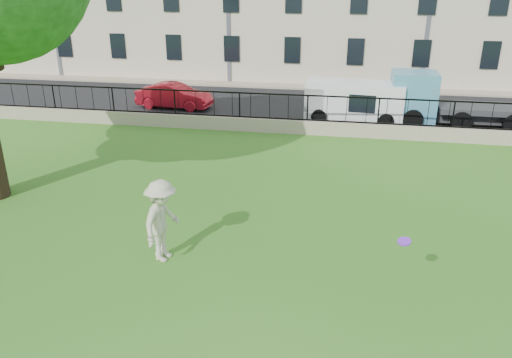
% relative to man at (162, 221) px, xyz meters
% --- Properties ---
extents(ground, '(120.00, 120.00, 0.00)m').
position_rel_man_xyz_m(ground, '(2.43, -0.82, -1.02)').
color(ground, '#2E6618').
rests_on(ground, ground).
extents(retaining_wall, '(50.00, 0.40, 0.60)m').
position_rel_man_xyz_m(retaining_wall, '(2.43, 11.18, -0.72)').
color(retaining_wall, gray).
rests_on(retaining_wall, ground).
extents(iron_railing, '(50.00, 0.05, 1.13)m').
position_rel_man_xyz_m(iron_railing, '(2.43, 11.18, 0.13)').
color(iron_railing, black).
rests_on(iron_railing, retaining_wall).
extents(street, '(60.00, 9.00, 0.01)m').
position_rel_man_xyz_m(street, '(2.43, 15.88, -1.01)').
color(street, black).
rests_on(street, ground).
extents(sidewalk, '(60.00, 1.40, 0.12)m').
position_rel_man_xyz_m(sidewalk, '(2.43, 21.08, -0.96)').
color(sidewalk, gray).
rests_on(sidewalk, ground).
extents(man, '(0.96, 1.42, 2.04)m').
position_rel_man_xyz_m(man, '(0.00, 0.00, 0.00)').
color(man, beige).
rests_on(man, ground).
extents(frisbee, '(0.29, 0.29, 0.12)m').
position_rel_man_xyz_m(frisbee, '(5.44, -0.75, 0.41)').
color(frisbee, '#7827DD').
extents(red_sedan, '(4.02, 1.66, 1.29)m').
position_rel_man_xyz_m(red_sedan, '(-4.82, 14.58, -0.37)').
color(red_sedan, red).
rests_on(red_sedan, street).
extents(white_van, '(4.61, 2.09, 1.89)m').
position_rel_man_xyz_m(white_van, '(4.43, 13.63, -0.08)').
color(white_van, white).
rests_on(white_van, street).
extents(blue_truck, '(5.76, 2.08, 2.41)m').
position_rel_man_xyz_m(blue_truck, '(8.93, 13.78, 0.19)').
color(blue_truck, '#4F97B9').
rests_on(blue_truck, street).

